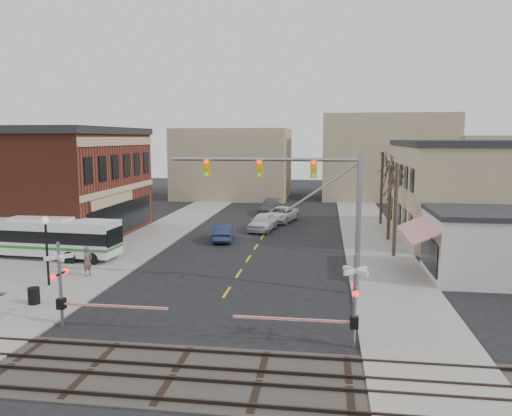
{
  "coord_description": "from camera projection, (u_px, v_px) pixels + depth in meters",
  "views": [
    {
      "loc": [
        5.42,
        -24.8,
        8.68
      ],
      "look_at": [
        0.33,
        11.68,
        3.5
      ],
      "focal_mm": 35.0,
      "sensor_mm": 36.0,
      "label": 1
    }
  ],
  "objects": [
    {
      "name": "pedestrian_far",
      "position": [
        88.0,
        247.0,
        36.01
      ],
      "size": [
        0.91,
        0.82,
        1.53
      ],
      "primitive_type": "imported",
      "rotation": [
        0.0,
        0.0,
        0.4
      ],
      "color": "#323958",
      "rests_on": "sidewalk_west"
    },
    {
      "name": "tree_east_c",
      "position": [
        382.0,
        188.0,
        49.75
      ],
      "size": [
        0.28,
        0.28,
        7.2
      ],
      "color": "#382B21",
      "rests_on": "sidewalk_east"
    },
    {
      "name": "rr_crossing_west",
      "position": [
        69.0,
        286.0,
        22.84
      ],
      "size": [
        5.6,
        1.36,
        4.0
      ],
      "color": "gray",
      "rests_on": "ground"
    },
    {
      "name": "transit_bus",
      "position": [
        43.0,
        236.0,
        35.9
      ],
      "size": [
        11.38,
        3.19,
        2.89
      ],
      "color": "silver",
      "rests_on": "ground"
    },
    {
      "name": "car_d",
      "position": [
        270.0,
        207.0,
        57.33
      ],
      "size": [
        2.45,
        5.45,
        1.55
      ],
      "primitive_type": "imported",
      "rotation": [
        0.0,
        0.0,
        -0.05
      ],
      "color": "#49484E",
      "rests_on": "ground"
    },
    {
      "name": "tree_east_a",
      "position": [
        395.0,
        210.0,
        36.12
      ],
      "size": [
        0.28,
        0.28,
        6.75
      ],
      "color": "#382B21",
      "rests_on": "sidewalk_east"
    },
    {
      "name": "rr_crossing_east",
      "position": [
        344.0,
        302.0,
        20.61
      ],
      "size": [
        5.6,
        1.36,
        4.0
      ],
      "color": "gray",
      "rests_on": "ground"
    },
    {
      "name": "car_a",
      "position": [
        263.0,
        222.0,
        47.05
      ],
      "size": [
        2.66,
        5.13,
        1.67
      ],
      "primitive_type": "imported",
      "rotation": [
        0.0,
        0.0,
        -0.15
      ],
      "color": "silver",
      "rests_on": "ground"
    },
    {
      "name": "rail_tracks",
      "position": [
        174.0,
        372.0,
        18.41
      ],
      "size": [
        160.0,
        3.91,
        0.14
      ],
      "color": "#2D231E",
      "rests_on": "ground"
    },
    {
      "name": "ground",
      "position": [
        219.0,
        304.0,
        26.28
      ],
      "size": [
        160.0,
        160.0,
        0.0
      ],
      "primitive_type": "plane",
      "color": "black",
      "rests_on": "ground"
    },
    {
      "name": "ballast_strip",
      "position": [
        174.0,
        374.0,
        18.43
      ],
      "size": [
        160.0,
        5.0,
        0.06
      ],
      "primitive_type": "cube",
      "color": "#332D28",
      "rests_on": "ground"
    },
    {
      "name": "pedestrian_near",
      "position": [
        88.0,
        261.0,
        31.12
      ],
      "size": [
        0.66,
        0.79,
        1.87
      ],
      "primitive_type": "imported",
      "rotation": [
        0.0,
        0.0,
        1.22
      ],
      "color": "brown",
      "rests_on": "sidewalk_west"
    },
    {
      "name": "traffic_signal_mast",
      "position": [
        306.0,
        191.0,
        27.62
      ],
      "size": [
        10.68,
        0.3,
        8.0
      ],
      "color": "gray",
      "rests_on": "ground"
    },
    {
      "name": "trash_bin",
      "position": [
        34.0,
        296.0,
        25.92
      ],
      "size": [
        0.6,
        0.6,
        0.86
      ],
      "primitive_type": "cylinder",
      "color": "black",
      "rests_on": "sidewalk_west"
    },
    {
      "name": "tree_east_b",
      "position": [
        389.0,
        203.0,
        42.0
      ],
      "size": [
        0.28,
        0.28,
        6.3
      ],
      "color": "#382B21",
      "rests_on": "sidewalk_east"
    },
    {
      "name": "street_lamp",
      "position": [
        46.0,
        236.0,
        28.85
      ],
      "size": [
        0.44,
        0.44,
        4.07
      ],
      "color": "black",
      "rests_on": "sidewalk_west"
    },
    {
      "name": "sidewalk_east",
      "position": [
        370.0,
        235.0,
        44.58
      ],
      "size": [
        5.0,
        60.0,
        0.12
      ],
      "primitive_type": "cube",
      "color": "gray",
      "rests_on": "ground"
    },
    {
      "name": "car_c",
      "position": [
        281.0,
        214.0,
        51.99
      ],
      "size": [
        3.9,
        6.04,
        1.55
      ],
      "primitive_type": "imported",
      "rotation": [
        0.0,
        0.0,
        -0.26
      ],
      "color": "silver",
      "rests_on": "ground"
    },
    {
      "name": "sidewalk_west",
      "position": [
        165.0,
        230.0,
        47.18
      ],
      "size": [
        5.0,
        60.0,
        0.12
      ],
      "primitive_type": "cube",
      "color": "gray",
      "rests_on": "ground"
    },
    {
      "name": "awning_shop",
      "position": [
        497.0,
        245.0,
        30.66
      ],
      "size": [
        9.74,
        6.2,
        4.3
      ],
      "color": "beige",
      "rests_on": "ground"
    },
    {
      "name": "car_b",
      "position": [
        223.0,
        233.0,
        42.34
      ],
      "size": [
        2.1,
        4.5,
        1.43
      ],
      "primitive_type": "imported",
      "rotation": [
        0.0,
        0.0,
        3.28
      ],
      "color": "#1C2746",
      "rests_on": "ground"
    }
  ]
}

